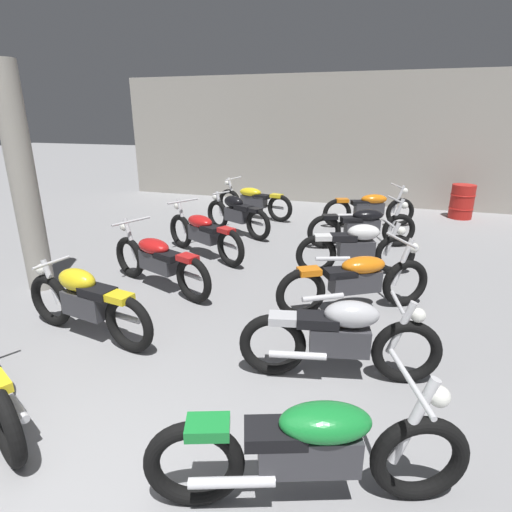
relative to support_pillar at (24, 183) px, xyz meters
name	(u,v)px	position (x,y,z in m)	size (l,w,h in m)	color
back_wall	(329,140)	(3.17, 7.78, 0.20)	(12.79, 0.24, 3.60)	#9E998E
support_pillar	(24,183)	(0.00, 0.00, 0.00)	(0.36, 0.36, 3.20)	#9E998E
motorcycle_left_row_1	(86,302)	(1.70, -1.02, -1.14)	(1.96, 0.56, 0.88)	black
motorcycle_left_row_2	(158,260)	(1.75, 0.52, -1.15)	(2.06, 0.99, 0.97)	black
motorcycle_left_row_3	(203,233)	(1.76, 2.09, -1.15)	(1.96, 1.16, 0.97)	black
motorcycle_left_row_4	(237,214)	(1.83, 3.67, -1.14)	(1.81, 0.99, 0.88)	black
motorcycle_left_row_5	(253,200)	(1.70, 5.22, -1.15)	(2.14, 0.78, 0.97)	black
motorcycle_right_row_0	(311,448)	(4.59, -2.40, -1.15)	(2.08, 0.94, 0.97)	black
motorcycle_right_row_1	(340,337)	(4.61, -0.93, -1.14)	(1.95, 0.65, 0.88)	black
motorcycle_right_row_2	(356,280)	(4.63, 0.63, -1.15)	(1.91, 1.23, 0.97)	black
motorcycle_right_row_3	(357,247)	(4.52, 2.03, -1.14)	(1.90, 0.78, 0.88)	black
motorcycle_right_row_4	(363,225)	(4.51, 3.53, -1.15)	(2.05, 1.01, 0.97)	black
motorcycle_right_row_5	(370,208)	(4.55, 5.23, -1.15)	(2.06, 0.99, 0.97)	black
oil_drum	(462,202)	(6.73, 6.81, -1.18)	(0.59, 0.59, 0.85)	red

